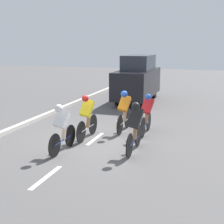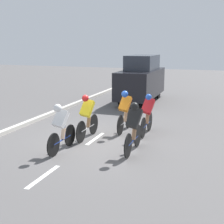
% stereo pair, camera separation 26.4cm
% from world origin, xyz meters
% --- Properties ---
extents(ground_plane, '(60.00, 60.00, 0.00)m').
position_xyz_m(ground_plane, '(0.00, 0.00, 0.00)').
color(ground_plane, '#565454').
extents(lane_stripe_near, '(0.12, 1.40, 0.01)m').
position_xyz_m(lane_stripe_near, '(0.00, 2.99, 0.00)').
color(lane_stripe_near, white).
rests_on(lane_stripe_near, ground).
extents(lane_stripe_mid, '(0.12, 1.40, 0.01)m').
position_xyz_m(lane_stripe_mid, '(0.00, -0.21, 0.00)').
color(lane_stripe_mid, white).
rests_on(lane_stripe_mid, ground).
extents(lane_stripe_far, '(0.12, 1.40, 0.01)m').
position_xyz_m(lane_stripe_far, '(0.00, -3.41, 0.00)').
color(lane_stripe_far, white).
rests_on(lane_stripe_far, ground).
extents(curb, '(0.20, 26.22, 0.14)m').
position_xyz_m(curb, '(3.20, -0.21, 0.07)').
color(curb, beige).
rests_on(curb, ground).
extents(cyclist_yellow, '(0.40, 1.73, 1.51)m').
position_xyz_m(cyclist_yellow, '(0.24, -0.11, 0.79)').
color(cyclist_yellow, black).
rests_on(cyclist_yellow, ground).
extents(cyclist_white, '(0.39, 1.67, 1.46)m').
position_xyz_m(cyclist_white, '(0.42, 1.31, 0.77)').
color(cyclist_white, black).
rests_on(cyclist_white, ground).
extents(cyclist_orange, '(0.41, 1.67, 1.52)m').
position_xyz_m(cyclist_orange, '(-0.68, -1.31, 0.81)').
color(cyclist_orange, black).
rests_on(cyclist_orange, ground).
extents(cyclist_black, '(0.43, 1.70, 1.53)m').
position_xyz_m(cyclist_black, '(-1.57, 0.70, 0.81)').
color(cyclist_black, black).
rests_on(cyclist_black, ground).
extents(cyclist_red, '(0.43, 1.65, 1.47)m').
position_xyz_m(cyclist_red, '(-1.51, -1.23, 0.76)').
color(cyclist_red, black).
rests_on(cyclist_red, ground).
extents(support_car, '(1.70, 4.55, 2.48)m').
position_xyz_m(support_car, '(0.31, -7.36, 1.22)').
color(support_car, black).
rests_on(support_car, ground).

